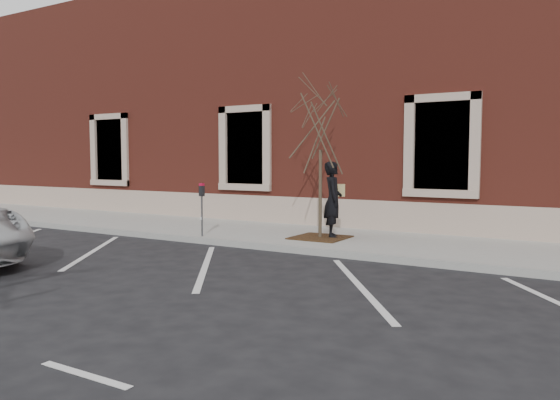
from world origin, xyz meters
The scene contains 9 objects.
ground centered at (0.00, 0.00, 0.00)m, with size 120.00×120.00×0.00m, color #28282B.
sidewalk_near centered at (0.00, 1.75, 0.07)m, with size 40.00×3.50×0.15m, color #B2B1A7.
curb_near centered at (0.00, -0.05, 0.07)m, with size 40.00×0.12×0.15m, color #9E9E99.
parking_stripes centered at (0.00, -2.20, 0.00)m, with size 28.00×4.40×0.01m, color silver, non-canonical shape.
building_civic centered at (0.00, 7.74, 4.00)m, with size 40.00×8.62×8.00m.
man centered at (0.90, 1.60, 1.08)m, with size 0.68×0.44×1.85m, color black.
parking_meter centered at (-1.97, 0.12, 1.07)m, with size 0.12×0.09×1.32m.
tree_grate centered at (0.69, 1.35, 0.17)m, with size 1.24×1.24×0.03m, color #462E16.
sapling centered at (0.69, 1.35, 2.87)m, with size 2.33×2.33×3.89m.
Camera 1 is at (6.63, -10.38, 2.07)m, focal length 35.00 mm.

